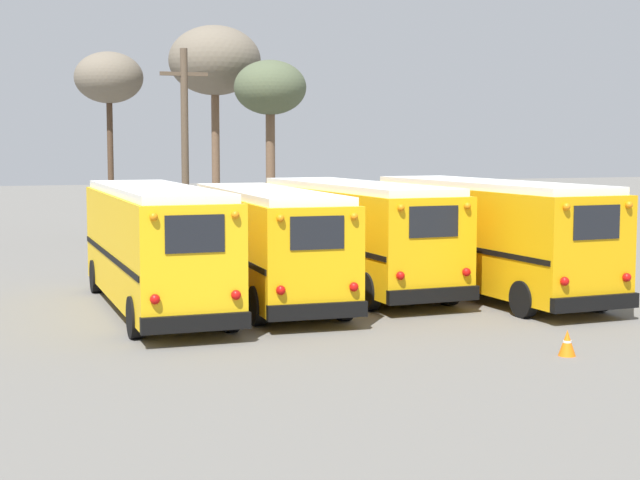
{
  "coord_description": "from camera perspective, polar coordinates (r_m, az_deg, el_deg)",
  "views": [
    {
      "loc": [
        -9.46,
        -25.73,
        4.33
      ],
      "look_at": [
        0.0,
        -0.18,
        1.65
      ],
      "focal_mm": 55.0,
      "sensor_mm": 36.0,
      "label": 1
    }
  ],
  "objects": [
    {
      "name": "bare_tree_0",
      "position": [
        44.01,
        -6.14,
        10.25
      ],
      "size": [
        4.05,
        4.05,
        9.5
      ],
      "color": "brown",
      "rests_on": "ground"
    },
    {
      "name": "bare_tree_2",
      "position": [
        41.13,
        -2.92,
        8.64
      ],
      "size": [
        3.01,
        3.01,
        7.79
      ],
      "color": "brown",
      "rests_on": "ground"
    },
    {
      "name": "traffic_cone",
      "position": [
        20.77,
        14.19,
        -5.83
      ],
      "size": [
        0.36,
        0.36,
        0.54
      ],
      "color": "orange",
      "rests_on": "ground"
    },
    {
      "name": "utility_pole",
      "position": [
        37.2,
        -7.86,
        5.21
      ],
      "size": [
        1.8,
        0.28,
        7.86
      ],
      "color": "brown",
      "rests_on": "ground"
    },
    {
      "name": "bare_tree_1",
      "position": [
        44.8,
        -12.19,
        9.12
      ],
      "size": [
        3.02,
        3.02,
        8.38
      ],
      "color": "#473323",
      "rests_on": "ground"
    },
    {
      "name": "school_bus_3",
      "position": [
        28.45,
        9.68,
        0.38
      ],
      "size": [
        2.81,
        10.07,
        3.27
      ],
      "color": "#E5A00C",
      "rests_on": "ground"
    },
    {
      "name": "school_bus_2",
      "position": [
        29.15,
        2.01,
        0.51
      ],
      "size": [
        2.79,
        10.15,
        3.18
      ],
      "color": "#EAAA0F",
      "rests_on": "ground"
    },
    {
      "name": "school_bus_0",
      "position": [
        25.77,
        -9.61,
        -0.2
      ],
      "size": [
        2.56,
        9.98,
        3.23
      ],
      "color": "yellow",
      "rests_on": "ground"
    },
    {
      "name": "ground_plane",
      "position": [
        27.76,
        -0.13,
        -3.35
      ],
      "size": [
        160.0,
        160.0,
        0.0
      ],
      "primitive_type": "plane",
      "color": "#66635E"
    },
    {
      "name": "school_bus_1",
      "position": [
        26.89,
        -3.16,
        -0.05
      ],
      "size": [
        2.88,
        9.78,
        3.09
      ],
      "color": "#EAAA0F",
      "rests_on": "ground"
    }
  ]
}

